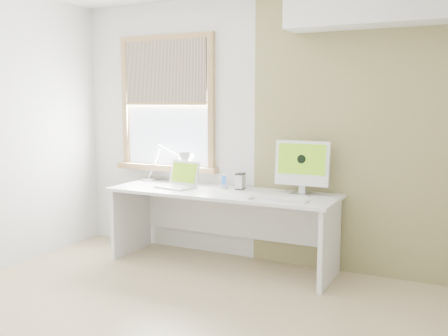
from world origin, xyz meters
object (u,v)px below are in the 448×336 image
Objects in this scene: desk_lamp at (178,164)px; external_drive at (240,181)px; desk at (224,210)px; imac at (302,164)px; laptop at (179,181)px.

desk_lamp is 4.43× the size of external_drive.
external_drive is at bearing -4.36° from desk_lamp.
desk is 3.24× the size of desk_lamp.
desk_lamp is 1.35m from imac.
desk_lamp is 0.74m from external_drive.
desk is 0.54m from laptop.
external_drive is (0.12, 0.12, 0.27)m from desk.
desk is 5.31× the size of laptop.
desk_lamp is 0.29m from laptop.
desk is 14.35× the size of external_drive.
desk is 4.40× the size of imac.
imac is (0.62, -0.00, 0.20)m from external_drive.
desk_lamp is (-0.61, 0.18, 0.40)m from desk.
desk is at bearing -133.71° from external_drive.
external_drive is (0.73, -0.06, -0.13)m from desk_lamp.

